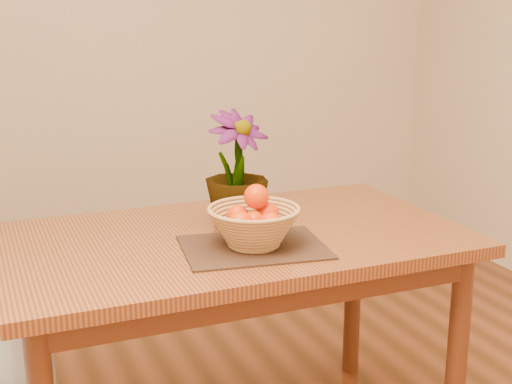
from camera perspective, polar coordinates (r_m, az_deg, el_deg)
name	(u,v)px	position (r m, az deg, el deg)	size (l,w,h in m)	color
wall_back	(102,20)	(3.96, -12.25, 13.32)	(4.00, 0.02, 2.70)	beige
table	(234,261)	(2.21, -1.81, -5.55)	(1.40, 0.80, 0.75)	brown
placemat	(254,247)	(2.05, -0.17, -4.44)	(0.41, 0.30, 0.01)	#3A2315
wicker_basket	(254,228)	(2.03, -0.17, -2.93)	(0.27, 0.27, 0.11)	tan
orange_pile	(254,215)	(2.03, -0.13, -1.86)	(0.18, 0.17, 0.13)	red
potted_plant	(237,169)	(2.23, -1.56, 1.87)	(0.20, 0.20, 0.36)	#1F4F16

